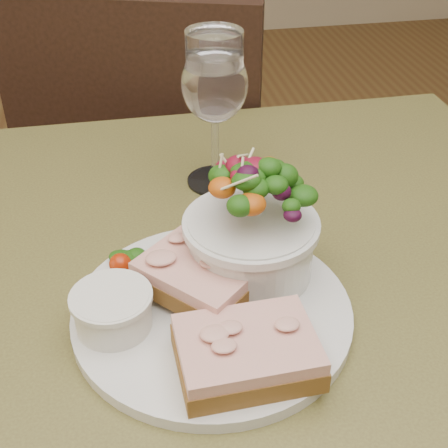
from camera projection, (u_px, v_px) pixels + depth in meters
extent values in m
cube|color=#483F1E|center=(241.00, 302.00, 0.62)|extent=(0.80, 0.80, 0.04)
cylinder|color=black|center=(1.00, 358.00, 1.06)|extent=(0.05, 0.05, 0.71)
cylinder|color=black|center=(377.00, 306.00, 1.17)|extent=(0.05, 0.05, 0.71)
cube|color=black|center=(164.00, 189.00, 1.32)|extent=(0.53, 0.53, 0.04)
cube|color=black|center=(134.00, 135.00, 1.04)|extent=(0.41, 0.17, 0.45)
cube|color=black|center=(169.00, 271.00, 1.45)|extent=(0.45, 0.45, 0.45)
cylinder|color=silver|center=(212.00, 312.00, 0.57)|extent=(0.26, 0.26, 0.01)
cube|color=#543016|center=(247.00, 357.00, 0.51)|extent=(0.12, 0.09, 0.02)
cube|color=#F6EBBB|center=(247.00, 344.00, 0.50)|extent=(0.11, 0.09, 0.01)
cube|color=#543016|center=(198.00, 281.00, 0.58)|extent=(0.13, 0.13, 0.02)
cube|color=#F6EBBB|center=(198.00, 269.00, 0.57)|extent=(0.12, 0.13, 0.01)
cylinder|color=silver|center=(113.00, 310.00, 0.54)|extent=(0.07, 0.07, 0.04)
cylinder|color=brown|center=(111.00, 297.00, 0.53)|extent=(0.06, 0.06, 0.01)
cylinder|color=silver|center=(250.00, 246.00, 0.60)|extent=(0.12, 0.12, 0.06)
ellipsoid|color=#11390A|center=(252.00, 197.00, 0.56)|extent=(0.11, 0.11, 0.06)
ellipsoid|color=#11390A|center=(135.00, 260.00, 0.62)|extent=(0.04, 0.04, 0.01)
sphere|color=#992308|center=(120.00, 264.00, 0.60)|extent=(0.02, 0.02, 0.02)
cylinder|color=white|center=(216.00, 181.00, 0.77)|extent=(0.07, 0.07, 0.00)
cylinder|color=white|center=(215.00, 147.00, 0.75)|extent=(0.01, 0.01, 0.09)
ellipsoid|color=white|center=(215.00, 84.00, 0.70)|extent=(0.08, 0.08, 0.09)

